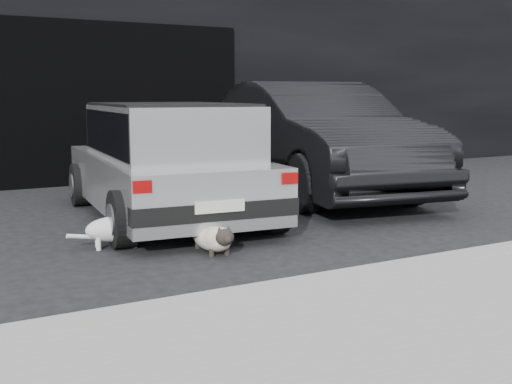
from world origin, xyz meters
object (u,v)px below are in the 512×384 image
cat_siamese (214,238)px  cat_white (120,228)px  second_car (313,138)px  silver_hatchback (167,156)px

cat_siamese → cat_white: cat_white is taller
second_car → cat_siamese: size_ratio=5.53×
silver_hatchback → cat_white: bearing=-124.8°
second_car → cat_siamese: (-2.81, -2.54, -0.68)m
cat_siamese → cat_white: bearing=-40.1°
second_car → silver_hatchback: bearing=-153.0°
silver_hatchback → cat_white: silver_hatchback is taller
silver_hatchback → cat_siamese: size_ratio=4.25×
second_car → cat_white: 4.03m
silver_hatchback → second_car: size_ratio=0.77×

